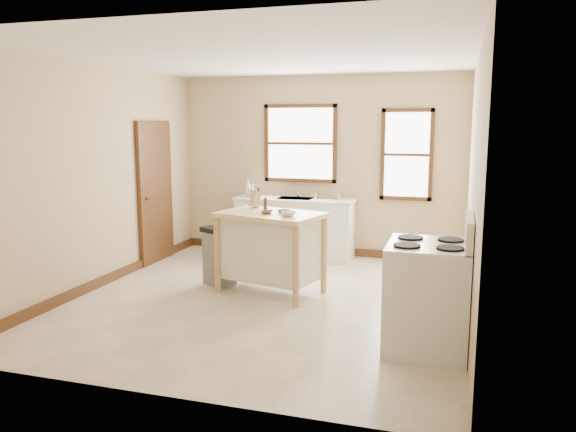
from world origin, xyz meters
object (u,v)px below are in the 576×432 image
(soap_bottle_b, at_px, (253,191))
(bowl_c, at_px, (288,214))
(knife_block, at_px, (255,200))
(gas_stove, at_px, (428,282))
(soap_bottle_a, at_px, (248,189))
(trash_bin, at_px, (219,256))
(bowl_a, at_px, (267,212))
(bowl_b, at_px, (283,212))
(dish_rack, at_px, (329,196))
(pepper_grinder, at_px, (265,204))
(kitchen_island, at_px, (271,253))

(soap_bottle_b, relative_size, bowl_c, 1.10)
(knife_block, height_order, gas_stove, gas_stove)
(soap_bottle_a, height_order, gas_stove, gas_stove)
(soap_bottle_b, distance_m, trash_bin, 1.84)
(bowl_a, relative_size, bowl_b, 0.94)
(dish_rack, height_order, bowl_c, bowl_c)
(trash_bin, bearing_deg, soap_bottle_a, 126.02)
(bowl_a, height_order, gas_stove, gas_stove)
(soap_bottle_b, bearing_deg, soap_bottle_a, 168.53)
(soap_bottle_a, distance_m, bowl_b, 2.23)
(soap_bottle_b, height_order, knife_block, knife_block)
(bowl_c, bearing_deg, bowl_a, 160.39)
(soap_bottle_a, bearing_deg, gas_stove, -40.38)
(pepper_grinder, distance_m, bowl_a, 0.33)
(pepper_grinder, xyz_separation_m, gas_stove, (2.07, -1.45, -0.44))
(dish_rack, xyz_separation_m, trash_bin, (-1.03, -1.81, -0.59))
(gas_stove, bearing_deg, bowl_c, 147.66)
(gas_stove, bearing_deg, soap_bottle_a, 133.23)
(bowl_a, height_order, bowl_c, bowl_c)
(kitchen_island, distance_m, bowl_c, 0.63)
(soap_bottle_a, distance_m, trash_bin, 1.90)
(bowl_c, bearing_deg, trash_bin, 162.24)
(gas_stove, bearing_deg, soap_bottle_b, 132.69)
(bowl_a, bearing_deg, bowl_c, -19.61)
(pepper_grinder, xyz_separation_m, bowl_b, (0.31, -0.22, -0.05))
(pepper_grinder, height_order, bowl_a, pepper_grinder)
(soap_bottle_b, xyz_separation_m, knife_block, (0.59, -1.50, 0.08))
(kitchen_island, height_order, pepper_grinder, pepper_grinder)
(soap_bottle_a, relative_size, bowl_a, 1.62)
(kitchen_island, bearing_deg, pepper_grinder, 136.76)
(bowl_a, xyz_separation_m, bowl_c, (0.30, -0.11, 0.01))
(bowl_b, distance_m, gas_stove, 2.19)
(kitchen_island, relative_size, knife_block, 6.10)
(soap_bottle_a, bearing_deg, soap_bottle_b, -18.27)
(soap_bottle_b, xyz_separation_m, gas_stove, (2.84, -3.08, -0.39))
(pepper_grinder, height_order, gas_stove, gas_stove)
(dish_rack, height_order, gas_stove, gas_stove)
(bowl_a, bearing_deg, soap_bottle_b, 114.81)
(bowl_a, distance_m, bowl_c, 0.32)
(bowl_b, relative_size, trash_bin, 0.22)
(dish_rack, relative_size, pepper_grinder, 2.54)
(trash_bin, bearing_deg, bowl_b, 18.60)
(pepper_grinder, bearing_deg, soap_bottle_a, 117.44)
(bowl_a, height_order, trash_bin, bowl_a)
(bowl_c, bearing_deg, dish_rack, 89.92)
(knife_block, relative_size, bowl_a, 1.28)
(trash_bin, height_order, gas_stove, gas_stove)
(kitchen_island, height_order, trash_bin, kitchen_island)
(soap_bottle_a, bearing_deg, trash_bin, -75.02)
(soap_bottle_a, height_order, pepper_grinder, soap_bottle_a)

